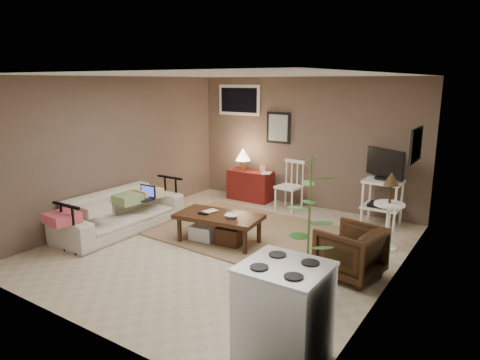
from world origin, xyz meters
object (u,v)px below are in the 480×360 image
Objects in this scene: stove at (284,315)px; red_console at (250,182)px; sofa at (120,205)px; spindle_chair at (289,187)px; tv_stand at (383,185)px; armchair at (350,249)px; side_table at (390,202)px; potted_plant at (309,222)px; coffee_table at (218,226)px.

red_console is at bearing 125.32° from stove.
spindle_chair is at bearing -34.50° from sofa.
tv_stand is 1.83× the size of armchair.
armchair is (0.22, -2.14, -0.32)m from tv_stand.
sofa is 3.03× the size of armchair.
stove is at bearing -54.68° from red_console.
tv_stand is at bearing -2.47° from red_console.
tv_stand is (1.66, 0.05, 0.24)m from spindle_chair.
side_table is (2.02, -0.95, 0.26)m from spindle_chair.
potted_plant is 1.80× the size of stove.
sofa is 3.62m from armchair.
sofa is (-1.62, -0.40, 0.15)m from coffee_table.
stove reaches higher than coffee_table.
armchair is at bearing -47.91° from spindle_chair.
tv_stand is at bearing 109.86° from side_table.
red_console is at bearing 159.58° from side_table.
tv_stand reaches higher than coffee_table.
spindle_chair is at bearing 116.36° from stove.
potted_plant is at bearing 105.51° from stove.
sofa is at bearing 174.70° from potted_plant.
armchair is 0.78× the size of stove.
coffee_table is 1.26× the size of red_console.
coffee_table is at bearing -151.64° from side_table.
potted_plant reaches higher than spindle_chair.
red_console reaches higher than spindle_chair.
stove is at bearing -90.88° from side_table.
tv_stand reaches higher than red_console.
potted_plant reaches higher than side_table.
armchair is (-0.14, -1.14, -0.34)m from side_table.
side_table is 1.19m from armchair.
red_console is 3.21m from side_table.
tv_stand is at bearing -163.88° from armchair.
stove is (3.69, -1.50, 0.03)m from sofa.
side_table is at bearing -176.85° from armchair.
tv_stand is 0.79× the size of potted_plant.
red_console is 0.92× the size of side_table.
sofa is 1.30× the size of potted_plant.
side_table is 3.05m from stove.
tv_stand is 4.06m from stove.
coffee_table is at bearing -129.27° from tv_stand.
potted_plant is (2.61, -2.96, 0.50)m from red_console.
spindle_chair is at bearing -178.21° from tv_stand.
spindle_chair is at bearing 120.46° from potted_plant.
sofa is 4.05m from side_table.
coffee_table is at bearing -79.65° from armchair.
potted_plant is at bearing -101.50° from side_table.
red_console is (0.74, 2.65, -0.05)m from sofa.
side_table is 1.61× the size of armchair.
spindle_chair is 0.82× the size of side_table.
red_console reaches higher than sofa.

